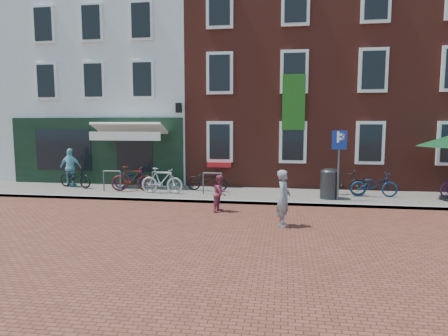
# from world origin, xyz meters

# --- Properties ---
(ground) EXTENTS (80.00, 80.00, 0.00)m
(ground) POSITION_xyz_m (0.00, 0.00, 0.00)
(ground) COLOR brown
(sidewalk) EXTENTS (24.00, 3.00, 0.10)m
(sidewalk) POSITION_xyz_m (1.00, 1.50, 0.05)
(sidewalk) COLOR slate
(sidewalk) RESTS_ON ground
(building_stucco) EXTENTS (8.00, 8.00, 9.00)m
(building_stucco) POSITION_xyz_m (-5.00, 7.00, 4.50)
(building_stucco) COLOR silver
(building_stucco) RESTS_ON ground
(building_brick_mid) EXTENTS (6.00, 8.00, 10.00)m
(building_brick_mid) POSITION_xyz_m (2.00, 7.00, 5.00)
(building_brick_mid) COLOR maroon
(building_brick_mid) RESTS_ON ground
(building_brick_right) EXTENTS (6.00, 8.00, 10.00)m
(building_brick_right) POSITION_xyz_m (8.00, 7.00, 5.00)
(building_brick_right) COLOR maroon
(building_brick_right) RESTS_ON ground
(filler_left) EXTENTS (7.00, 8.00, 9.00)m
(filler_left) POSITION_xyz_m (-12.50, 7.00, 4.50)
(filler_left) COLOR silver
(filler_left) RESTS_ON ground
(litter_bin) EXTENTS (0.63, 0.63, 1.16)m
(litter_bin) POSITION_xyz_m (4.77, 0.99, 0.70)
(litter_bin) COLOR #303032
(litter_bin) RESTS_ON sidewalk
(parking_sign) EXTENTS (0.50, 0.08, 2.43)m
(parking_sign) POSITION_xyz_m (5.03, 0.72, 1.78)
(parking_sign) COLOR #4C4C4F
(parking_sign) RESTS_ON sidewalk
(woman) EXTENTS (0.46, 0.62, 1.53)m
(woman) POSITION_xyz_m (3.17, -2.70, 0.77)
(woman) COLOR gray
(woman) RESTS_ON ground
(boy) EXTENTS (0.57, 0.66, 1.16)m
(boy) POSITION_xyz_m (1.19, -1.19, 0.58)
(boy) COLOR #95364C
(boy) RESTS_ON ground
(cafe_person) EXTENTS (0.95, 0.41, 1.61)m
(cafe_person) POSITION_xyz_m (-5.76, 2.13, 0.91)
(cafe_person) COLOR #7AC9DD
(cafe_person) RESTS_ON sidewalk
(bicycle_0) EXTENTS (1.78, 1.05, 0.88)m
(bicycle_0) POSITION_xyz_m (-5.43, 1.86, 0.54)
(bicycle_0) COLOR black
(bicycle_0) RESTS_ON sidewalk
(bicycle_1) EXTENTS (1.69, 0.84, 0.98)m
(bicycle_1) POSITION_xyz_m (-2.76, 1.41, 0.59)
(bicycle_1) COLOR #551912
(bicycle_1) RESTS_ON sidewalk
(bicycle_2) EXTENTS (1.68, 0.60, 0.88)m
(bicycle_2) POSITION_xyz_m (-2.94, 1.97, 0.54)
(bicycle_2) COLOR #0B0C5D
(bicycle_2) RESTS_ON sidewalk
(bicycle_3) EXTENTS (1.64, 0.48, 0.98)m
(bicycle_3) POSITION_xyz_m (-1.43, 1.08, 0.59)
(bicycle_3) COLOR #A8A9AB
(bicycle_3) RESTS_ON sidewalk
(bicycle_4) EXTENTS (1.74, 0.80, 0.88)m
(bicycle_4) POSITION_xyz_m (0.16, 1.89, 0.54)
(bicycle_4) COLOR black
(bicycle_4) RESTS_ON sidewalk
(bicycle_5) EXTENTS (1.68, 0.71, 0.98)m
(bicycle_5) POSITION_xyz_m (5.39, 1.82, 0.59)
(bicycle_5) COLOR black
(bicycle_5) RESTS_ON sidewalk
(bicycle_6) EXTENTS (1.71, 0.67, 0.88)m
(bicycle_6) POSITION_xyz_m (6.41, 1.56, 0.54)
(bicycle_6) COLOR navy
(bicycle_6) RESTS_ON sidewalk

